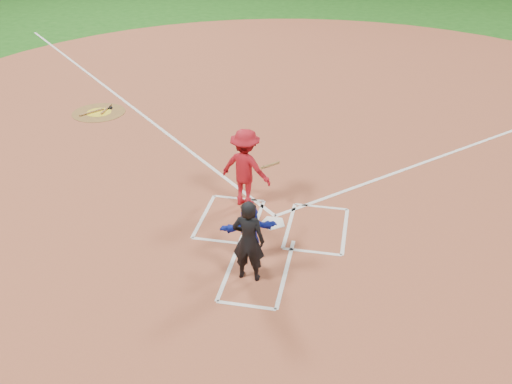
% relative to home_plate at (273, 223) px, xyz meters
% --- Properties ---
extents(ground, '(120.00, 120.00, 0.00)m').
position_rel_home_plate_xyz_m(ground, '(0.00, 0.00, -0.02)').
color(ground, '#1A5515').
rests_on(ground, ground).
extents(home_plate_dirt, '(28.00, 28.00, 0.01)m').
position_rel_home_plate_xyz_m(home_plate_dirt, '(0.00, 6.00, -0.01)').
color(home_plate_dirt, brown).
rests_on(home_plate_dirt, ground).
extents(home_plate, '(0.60, 0.60, 0.02)m').
position_rel_home_plate_xyz_m(home_plate, '(0.00, 0.00, 0.00)').
color(home_plate, white).
rests_on(home_plate, home_plate_dirt).
extents(on_deck_circle, '(1.70, 1.70, 0.01)m').
position_rel_home_plate_xyz_m(on_deck_circle, '(-6.65, 5.40, -0.00)').
color(on_deck_circle, brown).
rests_on(on_deck_circle, home_plate_dirt).
extents(on_deck_logo, '(0.80, 0.80, 0.00)m').
position_rel_home_plate_xyz_m(on_deck_logo, '(-6.65, 5.40, 0.00)').
color(on_deck_logo, yellow).
rests_on(on_deck_logo, on_deck_circle).
extents(on_deck_bat_a, '(0.11, 0.84, 0.06)m').
position_rel_home_plate_xyz_m(on_deck_bat_a, '(-6.50, 5.65, 0.03)').
color(on_deck_bat_a, '#905F34').
rests_on(on_deck_bat_a, on_deck_circle).
extents(on_deck_bat_b, '(0.55, 0.72, 0.06)m').
position_rel_home_plate_xyz_m(on_deck_bat_b, '(-6.85, 5.30, 0.03)').
color(on_deck_bat_b, olive).
rests_on(on_deck_bat_b, on_deck_circle).
extents(bat_weight_donut, '(0.19, 0.19, 0.05)m').
position_rel_home_plate_xyz_m(bat_weight_donut, '(-6.45, 5.80, 0.03)').
color(bat_weight_donut, black).
rests_on(bat_weight_donut, on_deck_circle).
extents(catcher, '(1.21, 0.76, 1.25)m').
position_rel_home_plate_xyz_m(catcher, '(-0.25, -1.34, 0.62)').
color(catcher, '#1628B4').
rests_on(catcher, home_plate_dirt).
extents(umpire, '(0.64, 0.44, 1.69)m').
position_rel_home_plate_xyz_m(umpire, '(-0.12, -1.98, 0.84)').
color(umpire, black).
rests_on(umpire, home_plate_dirt).
extents(chalk_markings, '(28.35, 17.32, 0.01)m').
position_rel_home_plate_xyz_m(chalk_markings, '(0.00, 5.29, -0.01)').
color(chalk_markings, white).
rests_on(chalk_markings, home_plate_dirt).
extents(batter_at_plate, '(1.43, 1.04, 1.87)m').
position_rel_home_plate_xyz_m(batter_at_plate, '(-0.77, 0.74, 0.93)').
color(batter_at_plate, '#A6121D').
rests_on(batter_at_plate, home_plate_dirt).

